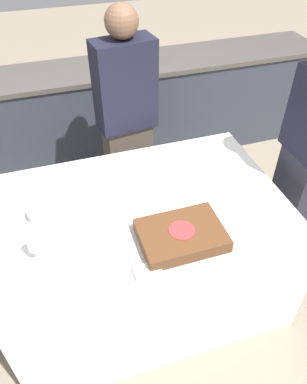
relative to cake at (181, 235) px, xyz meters
name	(u,v)px	position (x,y,z in m)	size (l,w,h in m)	color
ground_plane	(146,287)	(-0.11, 0.29, -0.81)	(14.00, 14.00, 0.00)	gray
back_counter	(94,116)	(-0.11, 1.93, -0.35)	(4.40, 0.58, 0.92)	#333842
dining_table	(145,251)	(-0.11, 0.29, -0.42)	(1.62, 1.12, 0.77)	white
cake	(181,235)	(0.00, 0.00, 0.00)	(0.47, 0.35, 0.08)	#B7B2AD
plate_stack	(49,210)	(-0.62, 0.40, -0.01)	(0.24, 0.24, 0.06)	white
wine_glass	(32,243)	(-0.72, 0.11, 0.07)	(0.07, 0.07, 0.17)	white
side_plate_near_cake	(159,203)	(-0.02, 0.30, -0.03)	(0.18, 0.18, 0.00)	white
side_plate_right_edge	(250,194)	(0.51, 0.21, -0.03)	(0.18, 0.18, 0.00)	white
utensil_pile	(147,271)	(-0.22, -0.14, -0.03)	(0.13, 0.08, 0.02)	white
person_cutting_cake	(127,123)	(0.00, 1.07, 0.04)	(0.42, 0.25, 1.64)	#4C4238
person_seated_right	(305,161)	(0.92, 0.29, 0.06)	(0.21, 0.34, 1.65)	#282833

